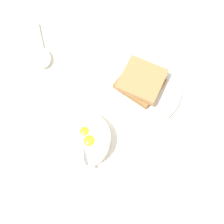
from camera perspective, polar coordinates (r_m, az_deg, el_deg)
ground_plane at (r=0.80m, az=3.20°, el=0.56°), size 3.00×3.00×0.00m
egg_bowl at (r=0.75m, az=-5.40°, el=-5.01°), size 0.13×0.15×0.07m
toast_plate at (r=0.82m, az=4.98°, el=4.51°), size 0.22×0.22×0.02m
toast_sandwich at (r=0.80m, az=5.30°, el=5.55°), size 0.15×0.14×0.04m
soup_spoon at (r=0.88m, az=-12.69°, el=10.33°), size 0.05×0.15×0.03m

